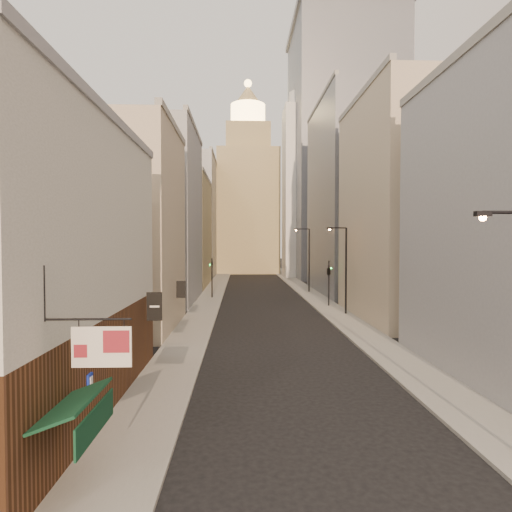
{
  "coord_description": "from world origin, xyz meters",
  "views": [
    {
      "loc": [
        -2.77,
        -8.54,
        6.95
      ],
      "look_at": [
        -1.61,
        23.36,
        5.95
      ],
      "focal_mm": 30.0,
      "sensor_mm": 36.0,
      "label": 1
    }
  ],
  "objects_px": {
    "clock_tower": "(248,197)",
    "streetlamp_mid": "(344,265)",
    "traffic_light_left": "(212,269)",
    "traffic_light_right": "(329,270)",
    "white_tower": "(303,185)",
    "streetlamp_far": "(308,256)"
  },
  "relations": [
    {
      "from": "clock_tower",
      "to": "streetlamp_mid",
      "type": "height_order",
      "value": "clock_tower"
    },
    {
      "from": "traffic_light_left",
      "to": "traffic_light_right",
      "type": "distance_m",
      "value": 15.04
    },
    {
      "from": "streetlamp_mid",
      "to": "traffic_light_left",
      "type": "relative_size",
      "value": 1.68
    },
    {
      "from": "clock_tower",
      "to": "traffic_light_left",
      "type": "distance_m",
      "value": 49.77
    },
    {
      "from": "clock_tower",
      "to": "traffic_light_right",
      "type": "xyz_separation_m",
      "value": [
        7.76,
        -54.9,
        -13.68
      ]
    },
    {
      "from": "clock_tower",
      "to": "traffic_light_left",
      "type": "xyz_separation_m",
      "value": [
        -5.32,
        -47.46,
        -14.0
      ]
    },
    {
      "from": "white_tower",
      "to": "traffic_light_right",
      "type": "relative_size",
      "value": 8.3
    },
    {
      "from": "streetlamp_far",
      "to": "traffic_light_right",
      "type": "bearing_deg",
      "value": -103.19
    },
    {
      "from": "traffic_light_left",
      "to": "white_tower",
      "type": "bearing_deg",
      "value": -139.24
    },
    {
      "from": "streetlamp_far",
      "to": "white_tower",
      "type": "bearing_deg",
      "value": 68.61
    },
    {
      "from": "clock_tower",
      "to": "traffic_light_right",
      "type": "distance_m",
      "value": 57.11
    },
    {
      "from": "streetlamp_mid",
      "to": "streetlamp_far",
      "type": "distance_m",
      "value": 18.35
    },
    {
      "from": "clock_tower",
      "to": "white_tower",
      "type": "distance_m",
      "value": 17.83
    },
    {
      "from": "streetlamp_far",
      "to": "traffic_light_left",
      "type": "relative_size",
      "value": 1.78
    },
    {
      "from": "white_tower",
      "to": "traffic_light_left",
      "type": "distance_m",
      "value": 40.13
    },
    {
      "from": "streetlamp_far",
      "to": "streetlamp_mid",
      "type": "bearing_deg",
      "value": -102.34
    },
    {
      "from": "white_tower",
      "to": "streetlamp_mid",
      "type": "relative_size",
      "value": 4.94
    },
    {
      "from": "clock_tower",
      "to": "traffic_light_left",
      "type": "height_order",
      "value": "clock_tower"
    },
    {
      "from": "streetlamp_mid",
      "to": "traffic_light_right",
      "type": "relative_size",
      "value": 1.68
    },
    {
      "from": "white_tower",
      "to": "clock_tower",
      "type": "bearing_deg",
      "value": 128.16
    },
    {
      "from": "streetlamp_mid",
      "to": "traffic_light_left",
      "type": "distance_m",
      "value": 18.51
    },
    {
      "from": "streetlamp_far",
      "to": "clock_tower",
      "type": "bearing_deg",
      "value": 85.95
    }
  ]
}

